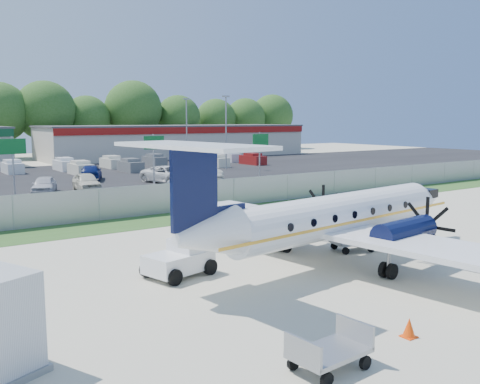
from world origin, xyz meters
TOP-DOWN VIEW (x-y plane):
  - ground at (0.00, 0.00)m, footprint 170.00×170.00m
  - grass_verge at (0.00, 12.00)m, footprint 170.00×4.00m
  - access_road at (0.00, 19.00)m, footprint 170.00×8.00m
  - parking_lot at (0.00, 40.00)m, footprint 170.00×32.00m
  - perimeter_fence at (0.00, 14.00)m, footprint 120.00×0.06m
  - building_east at (26.00, 61.98)m, footprint 44.40×12.40m
  - sign_left at (-8.00, 22.91)m, footprint 1.80×0.26m
  - sign_mid at (3.00, 22.91)m, footprint 1.80×0.26m
  - sign_right at (14.00, 22.91)m, footprint 1.80×0.26m
  - light_pole_ne at (20.00, 38.00)m, footprint 0.90×0.35m
  - light_pole_se at (20.00, 48.00)m, footprint 0.90×0.35m
  - aircraft at (-0.16, -1.31)m, footprint 17.66×17.37m
  - pushback_tug at (-6.42, 0.87)m, footprint 2.94×2.43m
  - baggage_cart_near at (-7.28, -8.47)m, footprint 2.10×1.36m
  - baggage_cart_far at (2.22, -0.22)m, footprint 2.19×1.65m
  - cone_nose at (7.76, 2.91)m, footprint 0.38×0.38m
  - cone_port_wing at (-3.98, -8.30)m, footprint 0.40×0.40m
  - cone_starboard_wing at (-2.89, 5.70)m, footprint 0.41×0.41m
  - road_car_mid at (4.47, 21.17)m, footprint 4.80×1.97m
  - road_car_east at (28.42, 17.25)m, footprint 4.52×1.99m
  - parked_car_b at (-4.54, 28.41)m, footprint 3.26×4.69m
  - parked_car_c at (-1.03, 28.10)m, footprint 2.45×4.88m
  - parked_car_d at (7.53, 29.23)m, footprint 4.24×6.55m
  - parked_car_e at (12.03, 29.87)m, footprint 2.14×5.27m
  - parked_car_g at (2.06, 35.82)m, footprint 3.76×5.32m
  - far_parking_rows at (0.00, 45.00)m, footprint 56.00×10.00m

SIDE VIEW (x-z plane):
  - ground at x=0.00m, z-range 0.00..0.00m
  - road_car_mid at x=4.47m, z-range -0.81..0.81m
  - road_car_east at x=28.42m, z-range -0.64..0.64m
  - parked_car_b at x=-4.54m, z-range -0.74..0.74m
  - parked_car_c at x=-1.03m, z-range -0.80..0.80m
  - parked_car_d at x=7.53m, z-range -0.84..0.84m
  - parked_car_e at x=12.03m, z-range -0.85..0.85m
  - parked_car_g at x=2.06m, z-range -0.84..0.84m
  - far_parking_rows at x=0.00m, z-range -0.80..0.80m
  - grass_verge at x=0.00m, z-range 0.00..0.02m
  - access_road at x=0.00m, z-range 0.00..0.02m
  - parking_lot at x=0.00m, z-range 0.00..0.02m
  - cone_nose at x=7.76m, z-range -0.01..0.53m
  - cone_port_wing at x=-3.98m, z-range -0.02..0.56m
  - cone_starboard_wing at x=-2.89m, z-range -0.02..0.57m
  - baggage_cart_far at x=2.22m, z-range -0.04..0.99m
  - baggage_cart_near at x=-7.28m, z-range -0.04..1.02m
  - pushback_tug at x=-6.42m, z-range -0.03..1.39m
  - perimeter_fence at x=0.00m, z-range 0.01..2.00m
  - aircraft at x=-0.16m, z-range -0.62..4.80m
  - building_east at x=26.00m, z-range 0.01..5.25m
  - sign_left at x=-8.00m, z-range 1.11..6.11m
  - sign_mid at x=3.00m, z-range 1.11..6.11m
  - sign_right at x=14.00m, z-range 1.11..6.11m
  - light_pole_ne at x=20.00m, z-range 0.69..9.78m
  - light_pole_se at x=20.00m, z-range 0.69..9.78m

